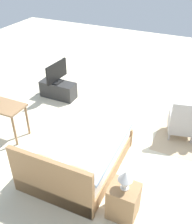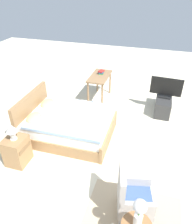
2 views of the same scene
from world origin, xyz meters
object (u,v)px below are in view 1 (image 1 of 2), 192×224
nightstand (123,201)px  tv_flatscreen (57,72)px  table_lamp (125,178)px  tv_stand (58,90)px  armchair_by_window_right (182,122)px  vanity_desk (1,109)px  bed (78,155)px

nightstand → tv_flatscreen: size_ratio=0.73×
nightstand → tv_flatscreen: tv_flatscreen is taller
table_lamp → tv_stand: bearing=-43.5°
armchair_by_window_right → tv_flatscreen: tv_flatscreen is taller
armchair_by_window_right → vanity_desk: size_ratio=0.88×
tv_stand → tv_flatscreen: bearing=-4.1°
bed → armchair_by_window_right: bed is taller
tv_flatscreen → vanity_desk: 1.89m
nightstand → tv_stand: (2.86, -2.71, -0.08)m
bed → armchair_by_window_right: 2.35m
armchair_by_window_right → nightstand: size_ratio=1.54×
armchair_by_window_right → vanity_desk: 3.83m
tv_flatscreen → vanity_desk: size_ratio=0.79×
table_lamp → vanity_desk: size_ratio=0.32×
bed → nightstand: bearing=151.5°
nightstand → table_lamp: bearing=90.0°
tv_stand → tv_flatscreen: 0.51m
nightstand → vanity_desk: 3.19m
armchair_by_window_right → tv_stand: bearing=-6.2°
tv_stand → nightstand: bearing=136.5°
table_lamp → tv_stand: 3.98m
table_lamp → tv_stand: size_ratio=0.34×
armchair_by_window_right → tv_flatscreen: size_ratio=1.12×
vanity_desk → table_lamp: bearing=164.7°
bed → armchair_by_window_right: (-1.57, -1.75, 0.08)m
tv_stand → vanity_desk: 1.93m
vanity_desk → nightstand: bearing=164.7°
armchair_by_window_right → tv_flatscreen: (3.32, -0.36, 0.35)m
nightstand → bed: bearing=-28.5°
nightstand → tv_flatscreen: bearing=-43.5°
tv_flatscreen → nightstand: bearing=136.5°
bed → table_lamp: bed is taller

